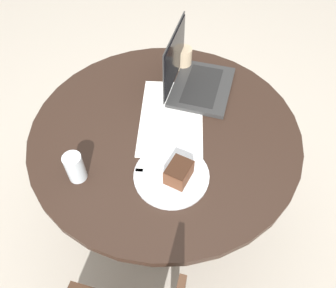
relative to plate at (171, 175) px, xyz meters
name	(u,v)px	position (x,y,z in m)	size (l,w,h in m)	color
ground_plane	(166,216)	(0.21, 0.08, -0.76)	(12.00, 12.00, 0.00)	#B7AD9E
dining_table	(165,157)	(0.21, 0.08, -0.19)	(1.04, 1.04, 0.76)	black
paper_document	(171,117)	(0.27, 0.07, 0.00)	(0.46, 0.33, 0.00)	white
plate	(171,175)	(0.00, 0.00, 0.00)	(0.26, 0.26, 0.01)	silver
cake_slice	(179,172)	(-0.01, -0.03, 0.04)	(0.11, 0.09, 0.07)	brown
fork	(155,171)	(0.00, 0.06, 0.01)	(0.05, 0.17, 0.00)	silver
coffee_glass	(183,58)	(0.59, 0.10, 0.04)	(0.08, 0.08, 0.09)	#C6AD89
water_glass	(75,167)	(-0.08, 0.31, 0.05)	(0.06, 0.06, 0.11)	silver
laptop	(195,79)	(0.47, 0.02, 0.04)	(0.31, 0.25, 0.25)	#2D2D2D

